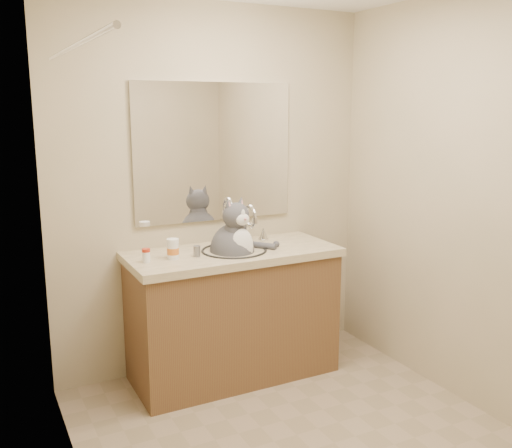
% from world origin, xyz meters
% --- Properties ---
extents(room, '(2.22, 2.52, 2.42)m').
position_xyz_m(room, '(0.00, 0.00, 1.20)').
color(room, gray).
rests_on(room, ground).
extents(vanity, '(1.34, 0.59, 1.12)m').
position_xyz_m(vanity, '(0.00, 0.96, 0.44)').
color(vanity, brown).
rests_on(vanity, ground).
extents(mirror, '(1.10, 0.02, 0.90)m').
position_xyz_m(mirror, '(0.00, 1.24, 1.45)').
color(mirror, white).
rests_on(mirror, room).
extents(shower_curtain, '(0.02, 1.30, 1.93)m').
position_xyz_m(shower_curtain, '(-1.05, 0.10, 1.03)').
color(shower_curtain, beige).
rests_on(shower_curtain, ground).
extents(cat, '(0.45, 0.36, 0.56)m').
position_xyz_m(cat, '(-0.01, 0.93, 0.87)').
color(cat, '#444449').
rests_on(cat, vanity).
extents(pill_bottle_redcap, '(0.05, 0.05, 0.08)m').
position_xyz_m(pill_bottle_redcap, '(-0.57, 0.93, 0.89)').
color(pill_bottle_redcap, white).
rests_on(pill_bottle_redcap, vanity).
extents(pill_bottle_orange, '(0.09, 0.09, 0.12)m').
position_xyz_m(pill_bottle_orange, '(-0.41, 0.93, 0.91)').
color(pill_bottle_orange, white).
rests_on(pill_bottle_orange, vanity).
extents(grey_canister, '(0.04, 0.04, 0.07)m').
position_xyz_m(grey_canister, '(-0.26, 0.92, 0.88)').
color(grey_canister, slate).
rests_on(grey_canister, vanity).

